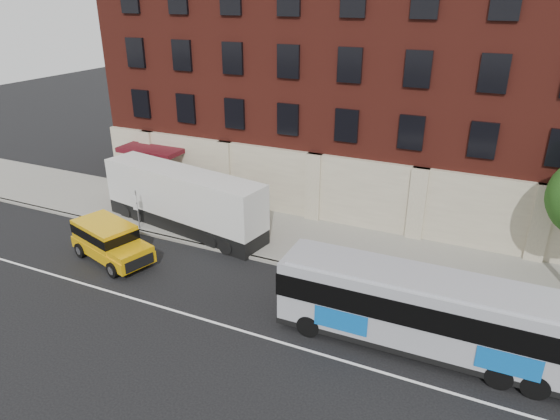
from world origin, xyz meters
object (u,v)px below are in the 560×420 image
at_px(shipping_container, 183,201).
at_px(sign_pole, 137,208).
at_px(yellow_suv, 109,239).
at_px(city_bus, 429,311).

bearing_deg(shipping_container, sign_pole, -147.41).
xyz_separation_m(yellow_suv, shipping_container, (1.43, 4.56, 0.64)).
distance_m(sign_pole, city_bus, 17.14).
bearing_deg(shipping_container, yellow_suv, -107.46).
height_order(city_bus, yellow_suv, city_bus).
distance_m(sign_pole, shipping_container, 2.64).
distance_m(yellow_suv, shipping_container, 4.82).
xyz_separation_m(city_bus, shipping_container, (-14.53, 5.07, 0.01)).
distance_m(sign_pole, yellow_suv, 3.26).
xyz_separation_m(sign_pole, yellow_suv, (0.78, -3.14, -0.36)).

